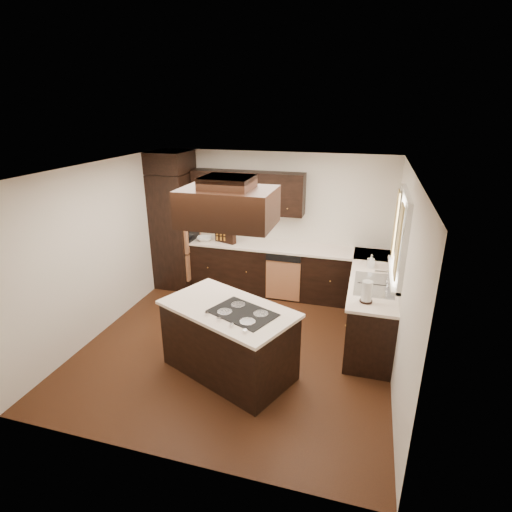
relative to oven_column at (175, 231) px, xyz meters
name	(u,v)px	position (x,y,z in m)	size (l,w,h in m)	color
floor	(238,344)	(1.78, -1.71, -1.07)	(4.20, 4.20, 0.02)	#4F2A15
ceiling	(235,168)	(1.78, -1.71, 1.45)	(4.20, 4.20, 0.02)	white
wall_back	(273,222)	(1.78, 0.40, 0.19)	(4.20, 0.02, 2.50)	silver
wall_front	(159,351)	(1.78, -3.81, 0.19)	(4.20, 0.02, 2.50)	silver
wall_left	(101,249)	(-0.33, -1.71, 0.19)	(0.02, 4.20, 2.50)	silver
wall_right	(403,281)	(3.88, -1.71, 0.19)	(0.02, 4.20, 2.50)	silver
oven_column	(175,231)	(0.00, 0.00, 0.00)	(0.65, 0.75, 2.12)	black
wall_oven_face	(192,229)	(0.35, 0.00, 0.06)	(0.05, 0.62, 0.78)	#BE794E
base_cabinets_back	(271,270)	(1.81, 0.09, -0.62)	(2.93, 0.60, 0.88)	black
base_cabinets_right	(371,305)	(3.58, -0.80, -0.62)	(0.60, 2.40, 0.88)	black
countertop_back	(271,246)	(1.81, 0.08, -0.16)	(2.93, 0.63, 0.04)	white
countertop_right	(373,276)	(3.56, -0.80, -0.16)	(0.63, 2.40, 0.04)	white
upper_cabinets	(248,192)	(1.34, 0.23, 0.75)	(2.00, 0.34, 0.72)	black
dishwasher_front	(283,280)	(2.10, -0.20, -0.66)	(0.60, 0.05, 0.72)	#BE794E
window_frame	(401,236)	(3.85, -1.16, 0.59)	(0.06, 1.32, 1.12)	silver
window_pane	(404,236)	(3.87, -1.16, 0.59)	(0.00, 1.20, 1.00)	white
curtain_left	(398,242)	(3.79, -1.57, 0.64)	(0.02, 0.34, 0.90)	beige
curtain_right	(396,223)	(3.79, -0.74, 0.64)	(0.02, 0.34, 0.90)	beige
sink_rim	(374,285)	(3.58, -1.16, -0.14)	(0.52, 0.84, 0.01)	silver
island	(229,341)	(1.86, -2.32, -0.62)	(1.59, 0.87, 0.88)	black
island_top	(228,309)	(1.86, -2.32, -0.16)	(1.65, 0.93, 0.04)	white
cooktop	(243,313)	(2.08, -2.42, -0.13)	(0.75, 0.50, 0.01)	black
range_hood	(228,207)	(1.88, -2.25, 1.10)	(1.05, 0.72, 0.42)	black
hood_duct	(227,182)	(1.88, -2.25, 1.38)	(0.55, 0.50, 0.13)	black
blender_base	(223,238)	(0.92, 0.07, -0.09)	(0.15, 0.15, 0.10)	silver
blender_pitcher	(223,229)	(0.92, 0.07, 0.09)	(0.13, 0.13, 0.26)	silver
spice_rack	(225,233)	(0.99, 0.01, 0.03)	(0.41, 0.10, 0.34)	black
mixing_bowl	(205,239)	(0.59, -0.01, -0.11)	(0.28, 0.28, 0.07)	silver
soap_bottle	(371,261)	(3.52, -0.51, -0.04)	(0.09, 0.10, 0.21)	silver
paper_towel	(367,292)	(3.48, -1.72, 0.00)	(0.13, 0.13, 0.28)	silver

